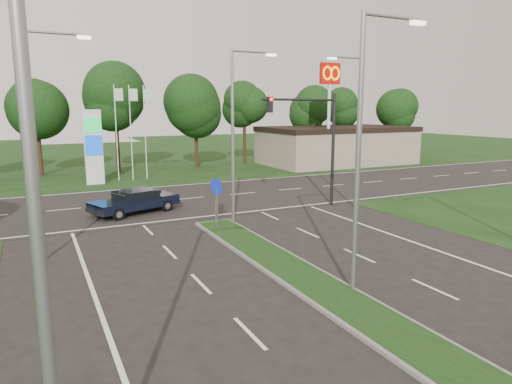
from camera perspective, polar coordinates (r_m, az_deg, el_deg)
name	(u,v)px	position (r m, az deg, el deg)	size (l,w,h in m)	color
verge_far	(106,157)	(61.40, -18.24, 4.22)	(160.00, 50.00, 0.02)	black
cross_road	(176,200)	(31.30, -10.03, -0.97)	(160.00, 12.00, 0.02)	black
median_kerb	(374,321)	(14.10, 14.49, -15.31)	(2.00, 26.00, 0.12)	slate
commercial_building	(337,146)	(51.66, 10.05, 5.73)	(16.00, 9.00, 4.00)	gray
streetlight_median_near	(364,141)	(14.94, 13.29, 6.21)	(2.53, 0.22, 9.00)	gray
streetlight_median_far	(236,129)	(23.52, -2.49, 7.92)	(2.53, 0.22, 9.00)	gray
streetlight_left_near	(54,201)	(5.60, -23.91, -1.09)	(2.53, 0.22, 9.00)	gray
streetlight_left_far	(35,135)	(19.53, -25.86, 6.38)	(2.53, 0.22, 9.00)	gray
streetlight_right_far	(358,126)	(27.60, 12.64, 8.06)	(2.53, 0.22, 9.00)	gray
traffic_signal	(316,132)	(28.28, 7.49, 7.41)	(5.10, 0.42, 7.00)	black
median_signs	(216,194)	(23.89, -5.01, -0.20)	(1.16, 1.76, 2.38)	gray
gas_pylon	(96,145)	(38.94, -19.36, 5.57)	(5.80, 1.26, 8.00)	silver
mcdonalds_sign	(330,88)	(45.92, 9.20, 12.66)	(2.20, 0.47, 10.40)	silver
treeline_far	(127,100)	(46.24, -15.86, 10.95)	(6.00, 6.00, 9.90)	black
navy_sedan	(135,201)	(27.71, -14.90, -1.09)	(5.39, 3.61, 1.37)	black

